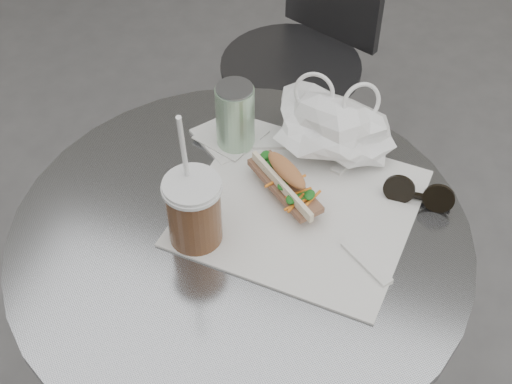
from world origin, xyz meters
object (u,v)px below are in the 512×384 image
(cafe_table, at_px, (242,325))
(drink_can, at_px, (235,117))
(sunglasses, at_px, (418,195))
(iced_coffee, at_px, (194,210))
(chair_far, at_px, (298,96))
(banh_mi, at_px, (285,182))

(cafe_table, height_order, drink_can, drink_can)
(sunglasses, height_order, drink_can, drink_can)
(cafe_table, bearing_deg, drink_can, 112.44)
(drink_can, bearing_deg, cafe_table, -67.56)
(cafe_table, distance_m, iced_coffee, 0.35)
(chair_far, bearing_deg, drink_can, 115.77)
(sunglasses, relative_size, drink_can, 0.91)
(banh_mi, relative_size, drink_can, 1.53)
(sunglasses, bearing_deg, cafe_table, -148.80)
(cafe_table, relative_size, iced_coffee, 2.79)
(cafe_table, xyz_separation_m, chair_far, (-0.15, 0.86, -0.14))
(drink_can, bearing_deg, chair_far, 95.92)
(banh_mi, relative_size, sunglasses, 1.68)
(banh_mi, xyz_separation_m, sunglasses, (0.22, 0.06, -0.01))
(iced_coffee, bearing_deg, banh_mi, 51.46)
(chair_far, distance_m, banh_mi, 0.90)
(banh_mi, height_order, sunglasses, banh_mi)
(chair_far, bearing_deg, banh_mi, 124.16)
(iced_coffee, xyz_separation_m, drink_can, (-0.02, 0.23, -0.00))
(sunglasses, xyz_separation_m, drink_can, (-0.34, 0.03, 0.05))
(banh_mi, relative_size, iced_coffee, 0.74)
(cafe_table, height_order, iced_coffee, iced_coffee)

